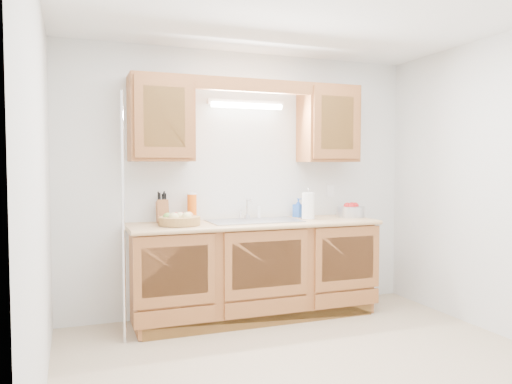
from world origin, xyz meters
name	(u,v)px	position (x,y,z in m)	size (l,w,h in m)	color
room	(314,189)	(0.00, 0.00, 1.25)	(3.52, 3.50, 2.50)	tan
base_cabinets	(255,271)	(0.00, 1.20, 0.44)	(2.20, 0.60, 0.86)	#A15C2F
countertop	(255,224)	(0.00, 1.19, 0.88)	(2.30, 0.63, 0.04)	tan
upper_cabinet_left	(161,119)	(-0.83, 1.33, 1.83)	(0.55, 0.33, 0.75)	#A15C2F
upper_cabinet_right	(328,124)	(0.83, 1.33, 1.83)	(0.55, 0.33, 0.75)	#A15C2F
valance	(255,85)	(0.00, 1.19, 2.14)	(2.20, 0.05, 0.12)	#A15C2F
fluorescent_fixture	(247,104)	(0.00, 1.42, 2.00)	(0.76, 0.08, 0.08)	white
sink	(254,229)	(0.00, 1.21, 0.83)	(0.84, 0.46, 0.36)	#9E9EA3
wire_shelf_pole	(123,218)	(-1.20, 0.94, 1.00)	(0.03, 0.03, 2.00)	silver
outlet_plate	(331,191)	(0.95, 1.49, 1.15)	(0.08, 0.01, 0.12)	white
fruit_basket	(179,220)	(-0.71, 1.14, 0.95)	(0.46, 0.46, 0.11)	#AB7D45
knife_block	(162,211)	(-0.81, 1.39, 1.01)	(0.10, 0.17, 0.29)	#A15C2F
orange_canister	(192,207)	(-0.54, 1.40, 1.03)	(0.09, 0.09, 0.26)	#ED5E0D
soap_bottle	(298,208)	(0.54, 1.40, 0.99)	(0.08, 0.09, 0.19)	blue
sponge	(191,220)	(-0.54, 1.44, 0.91)	(0.12, 0.09, 0.02)	#CC333F
paper_towel	(308,206)	(0.54, 1.18, 1.03)	(0.15, 0.15, 0.30)	silver
apple_bowl	(350,211)	(1.03, 1.23, 0.96)	(0.37, 0.37, 0.15)	silver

